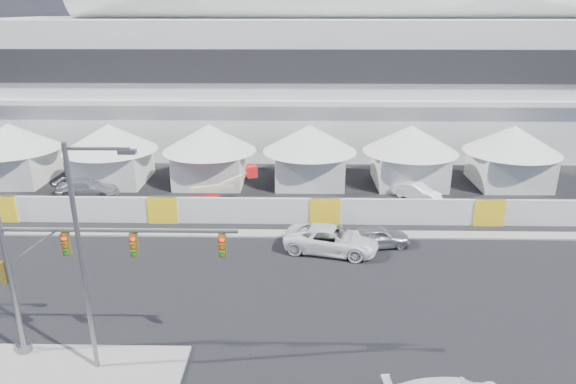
{
  "coord_description": "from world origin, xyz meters",
  "views": [
    {
      "loc": [
        3.95,
        -20.61,
        15.11
      ],
      "look_at": [
        3.34,
        10.0,
        4.1
      ],
      "focal_mm": 32.0,
      "sensor_mm": 36.0,
      "label": 1
    }
  ],
  "objects_px": {
    "pickup_curb": "(331,239)",
    "boom_lift": "(207,200)",
    "lot_car_a": "(417,192)",
    "sedan_silver": "(378,237)",
    "streetlight_median": "(86,247)",
    "traffic_mast": "(61,275)",
    "lot_car_c": "(88,188)"
  },
  "relations": [
    {
      "from": "lot_car_c",
      "to": "traffic_mast",
      "type": "xyz_separation_m",
      "value": [
        7.45,
        -20.93,
        3.37
      ]
    },
    {
      "from": "sedan_silver",
      "to": "pickup_curb",
      "type": "relative_size",
      "value": 0.69
    },
    {
      "from": "pickup_curb",
      "to": "sedan_silver",
      "type": "bearing_deg",
      "value": -62.73
    },
    {
      "from": "traffic_mast",
      "to": "boom_lift",
      "type": "xyz_separation_m",
      "value": [
        3.16,
        17.97,
        -3.24
      ]
    },
    {
      "from": "pickup_curb",
      "to": "boom_lift",
      "type": "relative_size",
      "value": 0.93
    },
    {
      "from": "pickup_curb",
      "to": "streetlight_median",
      "type": "distance_m",
      "value": 16.88
    },
    {
      "from": "sedan_silver",
      "to": "boom_lift",
      "type": "distance_m",
      "value": 13.98
    },
    {
      "from": "lot_car_a",
      "to": "streetlight_median",
      "type": "relative_size",
      "value": 0.4
    },
    {
      "from": "boom_lift",
      "to": "pickup_curb",
      "type": "bearing_deg",
      "value": -57.25
    },
    {
      "from": "pickup_curb",
      "to": "traffic_mast",
      "type": "bearing_deg",
      "value": 144.34
    },
    {
      "from": "streetlight_median",
      "to": "boom_lift",
      "type": "xyz_separation_m",
      "value": [
        1.42,
        18.97,
        -5.12
      ]
    },
    {
      "from": "lot_car_c",
      "to": "boom_lift",
      "type": "bearing_deg",
      "value": -104.91
    },
    {
      "from": "traffic_mast",
      "to": "streetlight_median",
      "type": "xyz_separation_m",
      "value": [
        1.73,
        -1.0,
        1.88
      ]
    },
    {
      "from": "pickup_curb",
      "to": "streetlight_median",
      "type": "xyz_separation_m",
      "value": [
        -10.78,
        -11.93,
        5.14
      ]
    },
    {
      "from": "sedan_silver",
      "to": "streetlight_median",
      "type": "distance_m",
      "value": 19.58
    },
    {
      "from": "lot_car_a",
      "to": "streetlight_median",
      "type": "xyz_separation_m",
      "value": [
        -18.53,
        -21.88,
        5.33
      ]
    },
    {
      "from": "pickup_curb",
      "to": "boom_lift",
      "type": "xyz_separation_m",
      "value": [
        -9.36,
        7.04,
        0.02
      ]
    },
    {
      "from": "lot_car_a",
      "to": "sedan_silver",
      "type": "bearing_deg",
      "value": -164.07
    },
    {
      "from": "pickup_curb",
      "to": "boom_lift",
      "type": "height_order",
      "value": "boom_lift"
    },
    {
      "from": "lot_car_a",
      "to": "streetlight_median",
      "type": "height_order",
      "value": "streetlight_median"
    },
    {
      "from": "boom_lift",
      "to": "sedan_silver",
      "type": "bearing_deg",
      "value": -46.85
    },
    {
      "from": "lot_car_a",
      "to": "lot_car_c",
      "type": "relative_size",
      "value": 0.79
    },
    {
      "from": "traffic_mast",
      "to": "streetlight_median",
      "type": "height_order",
      "value": "streetlight_median"
    },
    {
      "from": "streetlight_median",
      "to": "lot_car_c",
      "type": "bearing_deg",
      "value": 112.71
    },
    {
      "from": "sedan_silver",
      "to": "boom_lift",
      "type": "bearing_deg",
      "value": 54.71
    },
    {
      "from": "sedan_silver",
      "to": "streetlight_median",
      "type": "relative_size",
      "value": 0.42
    },
    {
      "from": "sedan_silver",
      "to": "pickup_curb",
      "type": "distance_m",
      "value": 3.25
    },
    {
      "from": "sedan_silver",
      "to": "lot_car_a",
      "type": "bearing_deg",
      "value": -35.37
    },
    {
      "from": "lot_car_a",
      "to": "boom_lift",
      "type": "relative_size",
      "value": 0.61
    },
    {
      "from": "pickup_curb",
      "to": "traffic_mast",
      "type": "height_order",
      "value": "traffic_mast"
    },
    {
      "from": "boom_lift",
      "to": "lot_car_a",
      "type": "bearing_deg",
      "value": -10.63
    },
    {
      "from": "sedan_silver",
      "to": "pickup_curb",
      "type": "xyz_separation_m",
      "value": [
        -3.15,
        -0.79,
        0.13
      ]
    }
  ]
}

